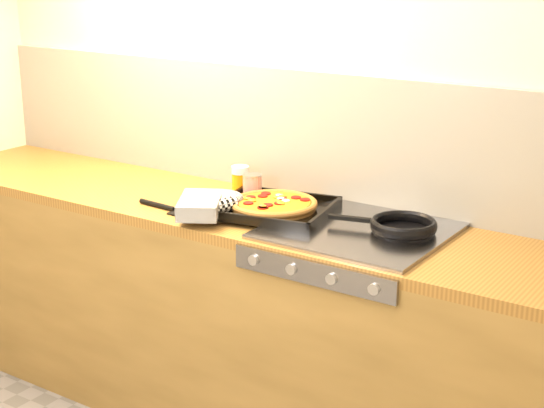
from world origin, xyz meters
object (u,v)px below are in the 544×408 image
Objects in this scene: tomato_can at (252,188)px; frying_pan at (402,226)px; pizza_on_tray at (254,205)px; juice_glass at (240,180)px.

frying_pan is at bearing -5.49° from tomato_can.
pizza_on_tray is 0.30m from juice_glass.
tomato_can is (-0.12, 0.16, 0.01)m from pizza_on_tray.
pizza_on_tray is 4.77× the size of juice_glass.
pizza_on_tray is at bearing -169.84° from frying_pan.
tomato_can is at bearing 127.01° from pizza_on_tray.
frying_pan is 3.43× the size of juice_glass.
pizza_on_tray is 1.39× the size of frying_pan.
pizza_on_tray is 0.20m from tomato_can.
tomato_can is 0.91× the size of juice_glass.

